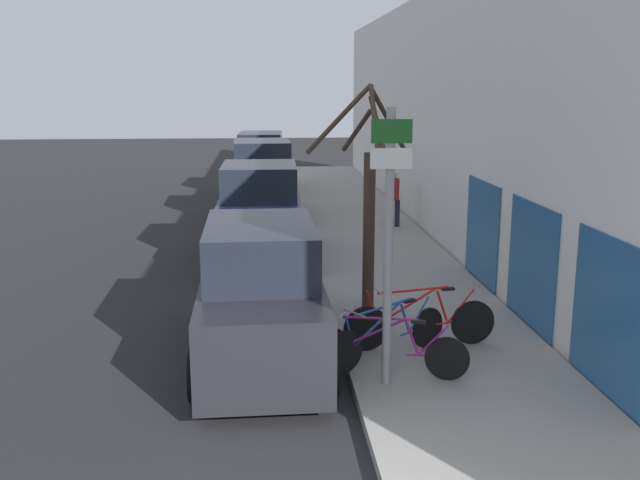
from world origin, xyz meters
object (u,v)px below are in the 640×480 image
(bicycle_1, at_px, (388,335))
(pedestrian_near, at_px, (393,195))
(street_tree, at_px, (368,202))
(bicycle_0, at_px, (388,349))
(parked_car_0, at_px, (261,296))
(parked_car_1, at_px, (260,218))
(signpost, at_px, (389,240))
(parked_car_3, at_px, (261,167))
(parked_car_2, at_px, (262,184))
(bicycle_2, at_px, (420,322))

(bicycle_1, distance_m, pedestrian_near, 10.04)
(bicycle_1, distance_m, street_tree, 2.84)
(bicycle_0, bearing_deg, pedestrian_near, 8.19)
(parked_car_0, relative_size, pedestrian_near, 3.06)
(parked_car_1, bearing_deg, signpost, -76.22)
(parked_car_0, distance_m, parked_car_1, 5.99)
(bicycle_1, bearing_deg, parked_car_3, -27.13)
(bicycle_0, height_order, street_tree, street_tree)
(parked_car_0, height_order, pedestrian_near, parked_car_0)
(bicycle_0, relative_size, street_tree, 0.53)
(parked_car_2, bearing_deg, street_tree, -80.96)
(parked_car_1, bearing_deg, parked_car_0, -88.76)
(signpost, distance_m, bicycle_2, 2.16)
(signpost, relative_size, bicycle_0, 1.74)
(parked_car_2, bearing_deg, bicycle_2, -80.18)
(parked_car_2, bearing_deg, bicycle_1, -83.26)
(pedestrian_near, bearing_deg, parked_car_0, 67.79)
(parked_car_1, bearing_deg, bicycle_1, -73.28)
(parked_car_3, bearing_deg, parked_car_2, -86.90)
(parked_car_3, height_order, street_tree, street_tree)
(bicycle_0, height_order, parked_car_3, parked_car_3)
(bicycle_1, bearing_deg, parked_car_2, -24.59)
(bicycle_2, distance_m, parked_car_2, 11.77)
(bicycle_2, bearing_deg, pedestrian_near, -12.88)
(bicycle_2, bearing_deg, parked_car_3, 3.00)
(parked_car_1, distance_m, pedestrian_near, 4.93)
(pedestrian_near, bearing_deg, parked_car_1, 40.84)
(bicycle_0, bearing_deg, parked_car_1, 32.69)
(street_tree, bearing_deg, bicycle_1, -90.91)
(bicycle_2, xyz_separation_m, street_tree, (-0.53, 1.92, 1.53))
(bicycle_0, distance_m, street_tree, 3.30)
(parked_car_3, distance_m, street_tree, 15.09)
(signpost, height_order, parked_car_0, signpost)
(bicycle_0, xyz_separation_m, parked_car_1, (-1.76, 7.12, 0.55))
(bicycle_0, xyz_separation_m, bicycle_1, (0.09, 0.53, 0.01))
(bicycle_0, xyz_separation_m, parked_car_0, (-1.74, 1.13, 0.46))
(parked_car_0, xyz_separation_m, parked_car_3, (-0.01, 16.71, 0.06))
(bicycle_1, relative_size, parked_car_2, 0.42)
(bicycle_2, xyz_separation_m, parked_car_2, (-2.38, 11.51, 0.54))
(bicycle_2, xyz_separation_m, parked_car_3, (-2.41, 16.86, 0.48))
(bicycle_1, bearing_deg, signpost, 135.00)
(street_tree, bearing_deg, parked_car_2, 100.91)
(signpost, distance_m, pedestrian_near, 10.92)
(parked_car_2, bearing_deg, bicycle_0, -84.03)
(parked_car_0, xyz_separation_m, parked_car_2, (0.02, 11.36, 0.12))
(pedestrian_near, bearing_deg, bicycle_2, 81.74)
(parked_car_1, bearing_deg, parked_car_3, 90.93)
(parked_car_1, distance_m, parked_car_3, 10.72)
(bicycle_0, height_order, parked_car_0, parked_car_0)
(bicycle_2, bearing_deg, signpost, 144.82)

